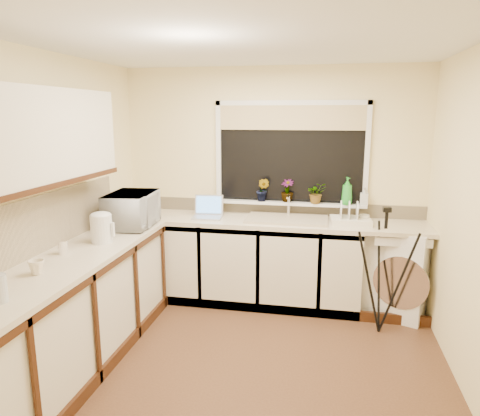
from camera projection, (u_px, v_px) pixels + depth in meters
name	position (u px, v px, depth m)	size (l,w,h in m)	color
floor	(246.00, 361.00, 3.59)	(3.20, 3.20, 0.00)	brown
ceiling	(247.00, 43.00, 3.08)	(3.20, 3.20, 0.00)	white
wall_back	(271.00, 184.00, 4.78)	(3.20, 3.20, 0.00)	#FFE9AA
wall_front	(183.00, 290.00, 1.90)	(3.20, 3.20, 0.00)	#FFE9AA
wall_left	(55.00, 206.00, 3.64)	(3.00, 3.00, 0.00)	#FFE9AA
wall_right	(476.00, 224.00, 3.04)	(3.00, 3.00, 0.00)	#FFE9AA
base_cabinet_back	(237.00, 261.00, 4.72)	(2.55, 0.60, 0.86)	silver
base_cabinet_left	(76.00, 314.00, 3.46)	(0.54, 2.40, 0.86)	silver
worktop_back	(267.00, 221.00, 4.56)	(3.20, 0.60, 0.04)	beige
worktop_left	(71.00, 259.00, 3.37)	(0.60, 2.40, 0.04)	beige
upper_cabinet	(30.00, 138.00, 3.06)	(0.28, 1.90, 0.70)	silver
splashback_left	(34.00, 226.00, 3.37)	(0.02, 2.40, 0.45)	beige
splashback_back	(271.00, 207.00, 4.82)	(3.20, 0.02, 0.14)	beige
window_glass	(291.00, 154.00, 4.66)	(1.50, 0.02, 1.00)	black
window_blind	(291.00, 118.00, 4.56)	(1.50, 0.02, 0.25)	tan
windowsill	(289.00, 203.00, 4.71)	(1.60, 0.14, 0.03)	white
sink	(287.00, 219.00, 4.52)	(0.82, 0.46, 0.03)	tan
faucet	(289.00, 205.00, 4.67)	(0.03, 0.03, 0.24)	silver
washing_machine	(396.00, 269.00, 4.44)	(0.62, 0.60, 0.88)	white
laptop	(208.00, 211.00, 4.66)	(0.32, 0.28, 0.23)	#ABABB3
kettle	(101.00, 229.00, 3.73)	(0.18, 0.18, 0.23)	white
dish_rack	(350.00, 221.00, 4.38)	(0.39, 0.29, 0.06)	#EFE6CF
tripod	(383.00, 271.00, 3.96)	(0.58, 0.58, 1.17)	black
steel_jar	(63.00, 247.00, 3.43)	(0.08, 0.08, 0.11)	white
microwave	(132.00, 210.00, 4.26)	(0.59, 0.40, 0.33)	white
plant_b	(263.00, 190.00, 4.70)	(0.14, 0.11, 0.25)	#999999
plant_c	(287.00, 191.00, 4.69)	(0.13, 0.13, 0.24)	#999999
plant_d	(316.00, 193.00, 4.60)	(0.20, 0.17, 0.22)	#999999
soap_bottle_green	(347.00, 191.00, 4.53)	(0.11, 0.11, 0.28)	green
soap_bottle_clear	(364.00, 196.00, 4.53)	(0.08, 0.08, 0.18)	#999999
cup_back	(364.00, 219.00, 4.40)	(0.11, 0.11, 0.09)	beige
cup_left	(37.00, 267.00, 2.99)	(0.11, 0.11, 0.10)	#F0E1C5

